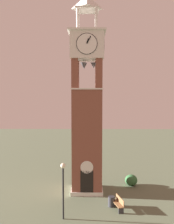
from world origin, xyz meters
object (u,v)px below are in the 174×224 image
object	(u,v)px
clock_tower	(87,111)
park_bench	(118,203)
lamp_post	(63,181)
trash_bin	(111,201)

from	to	relation	value
clock_tower	park_bench	distance (m)	8.20
lamp_post	trash_bin	world-z (taller)	lamp_post
lamp_post	clock_tower	bearing A→B (deg)	73.39
lamp_post	trash_bin	size ratio (longest dim) A/B	5.03
lamp_post	park_bench	bearing A→B (deg)	21.52
clock_tower	lamp_post	size ratio (longest dim) A/B	4.37
clock_tower	park_bench	bearing A→B (deg)	-57.51
clock_tower	park_bench	world-z (taller)	clock_tower
clock_tower	lamp_post	world-z (taller)	clock_tower
clock_tower	lamp_post	distance (m)	7.26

